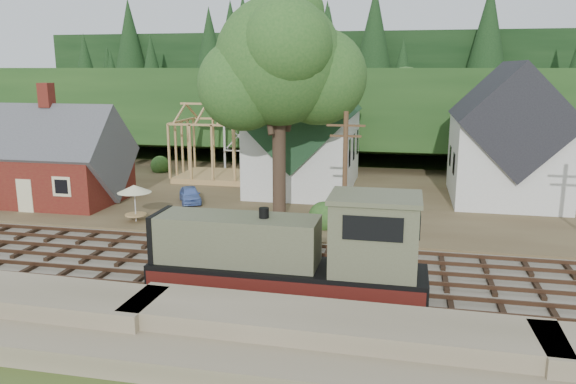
% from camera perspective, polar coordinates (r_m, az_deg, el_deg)
% --- Properties ---
extents(ground, '(140.00, 140.00, 0.00)m').
position_cam_1_polar(ground, '(30.40, -8.87, -7.64)').
color(ground, '#384C1E').
rests_on(ground, ground).
extents(embankment, '(64.00, 5.00, 1.60)m').
position_cam_1_polar(embankment, '(23.33, -16.51, -14.51)').
color(embankment, '#7F7259').
rests_on(embankment, ground).
extents(railroad_bed, '(64.00, 11.00, 0.16)m').
position_cam_1_polar(railroad_bed, '(30.38, -8.88, -7.50)').
color(railroad_bed, '#726B5B').
rests_on(railroad_bed, ground).
extents(village_flat, '(64.00, 26.00, 0.30)m').
position_cam_1_polar(village_flat, '(46.93, -1.09, -0.10)').
color(village_flat, brown).
rests_on(village_flat, ground).
extents(hillside, '(70.00, 28.96, 12.74)m').
position_cam_1_polar(hillside, '(70.16, 3.37, 3.98)').
color(hillside, '#1E3F19').
rests_on(hillside, ground).
extents(ridge, '(80.00, 20.00, 12.00)m').
position_cam_1_polar(ridge, '(85.87, 5.00, 5.52)').
color(ridge, black).
rests_on(ridge, ground).
extents(depot, '(10.80, 7.41, 9.00)m').
position_cam_1_polar(depot, '(46.51, -22.80, 2.65)').
color(depot, maroon).
rests_on(depot, village_flat).
extents(church, '(8.40, 15.17, 13.00)m').
position_cam_1_polar(church, '(47.33, 1.72, 6.18)').
color(church, silver).
rests_on(church, village_flat).
extents(farmhouse, '(8.40, 10.80, 10.60)m').
position_cam_1_polar(farmhouse, '(46.56, 21.39, 4.83)').
color(farmhouse, silver).
rests_on(farmhouse, village_flat).
extents(timber_frame, '(8.20, 6.20, 6.99)m').
position_cam_1_polar(timber_frame, '(51.79, -6.59, 4.52)').
color(timber_frame, tan).
rests_on(timber_frame, village_flat).
extents(lattice_tower, '(3.20, 3.20, 12.12)m').
position_cam_1_polar(lattice_tower, '(57.02, -4.81, 12.11)').
color(lattice_tower, silver).
rests_on(lattice_tower, village_flat).
extents(big_tree, '(10.90, 8.40, 14.70)m').
position_cam_1_polar(big_tree, '(37.60, -0.66, 12.24)').
color(big_tree, '#38281E').
rests_on(big_tree, village_flat).
extents(telegraph_pole_near, '(2.20, 0.28, 8.00)m').
position_cam_1_polar(telegraph_pole_near, '(32.57, 5.79, 1.56)').
color(telegraph_pole_near, '#4C331E').
rests_on(telegraph_pole_near, ground).
extents(locomotive, '(12.35, 3.09, 4.93)m').
position_cam_1_polar(locomotive, '(25.42, 0.88, -6.37)').
color(locomotive, black).
rests_on(locomotive, railroad_bed).
extents(car_blue, '(2.96, 3.88, 1.23)m').
position_cam_1_polar(car_blue, '(43.53, -9.93, -0.26)').
color(car_blue, '#6384D4').
rests_on(car_blue, village_flat).
extents(car_green, '(3.33, 1.19, 1.09)m').
position_cam_1_polar(car_green, '(50.33, -23.24, 0.55)').
color(car_green, gray).
rests_on(car_green, village_flat).
extents(patio_set, '(2.23, 2.23, 2.49)m').
position_cam_1_polar(patio_set, '(38.68, -15.35, 0.15)').
color(patio_set, silver).
rests_on(patio_set, village_flat).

